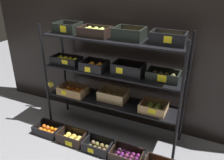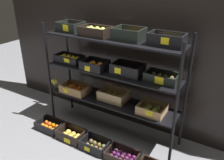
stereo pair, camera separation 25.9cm
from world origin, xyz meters
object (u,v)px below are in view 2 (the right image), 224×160
object	(u,v)px
crate_ground_kiwi	(95,146)
crate_ground_plum	(122,157)
display_rack	(111,69)
crate_ground_apple_gold	(71,135)
crate_ground_tangerine	(50,126)

from	to	relation	value
crate_ground_kiwi	crate_ground_plum	world-z (taller)	crate_ground_kiwi
display_rack	crate_ground_apple_gold	world-z (taller)	display_rack
crate_ground_tangerine	crate_ground_plum	world-z (taller)	crate_ground_tangerine
crate_ground_apple_gold	crate_ground_kiwi	world-z (taller)	crate_ground_apple_gold
display_rack	crate_ground_tangerine	xyz separation A→B (m)	(-0.75, -0.38, -0.87)
display_rack	crate_ground_apple_gold	size ratio (longest dim) A/B	5.28
display_rack	crate_ground_plum	world-z (taller)	display_rack
crate_ground_apple_gold	display_rack	bearing A→B (deg)	47.71
crate_ground_tangerine	crate_ground_kiwi	xyz separation A→B (m)	(0.76, -0.02, 0.01)
crate_ground_tangerine	crate_ground_plum	xyz separation A→B (m)	(1.13, -0.00, -0.00)
crate_ground_kiwi	crate_ground_apple_gold	bearing A→B (deg)	179.34
display_rack	crate_ground_apple_gold	xyz separation A→B (m)	(-0.36, -0.40, -0.86)
crate_ground_apple_gold	crate_ground_plum	size ratio (longest dim) A/B	0.94
crate_ground_tangerine	crate_ground_plum	distance (m)	1.13
crate_ground_plum	crate_ground_kiwi	bearing A→B (deg)	-177.42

